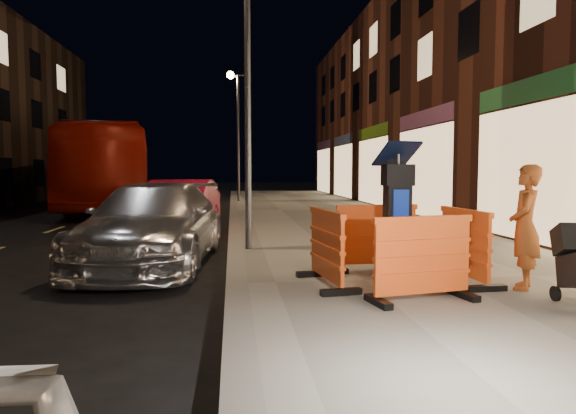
{
  "coord_description": "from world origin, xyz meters",
  "views": [
    {
      "loc": [
        -0.05,
        -6.84,
        1.68
      ],
      "look_at": [
        0.8,
        1.0,
        1.1
      ],
      "focal_mm": 32.0,
      "sensor_mm": 36.0,
      "label": 1
    }
  ],
  "objects": [
    {
      "name": "street_lamp_far",
      "position": [
        0.25,
        18.0,
        3.15
      ],
      "size": [
        0.12,
        0.12,
        6.0
      ],
      "primitive_type": "cylinder",
      "color": "#3F3F44",
      "rests_on": "sidewalk"
    },
    {
      "name": "sidewalk",
      "position": [
        3.0,
        0.0,
        0.07
      ],
      "size": [
        6.0,
        60.0,
        0.15
      ],
      "primitive_type": "cube",
      "color": "gray",
      "rests_on": "ground"
    },
    {
      "name": "man",
      "position": [
        3.65,
        -0.72,
        0.95
      ],
      "size": [
        0.63,
        0.69,
        1.59
      ],
      "primitive_type": "imported",
      "rotation": [
        0.0,
        0.0,
        -2.13
      ],
      "color": "brown",
      "rests_on": "sidewalk"
    },
    {
      "name": "car_silver",
      "position": [
        -1.44,
        2.36,
        0.0
      ],
      "size": [
        2.43,
        5.09,
        1.43
      ],
      "primitive_type": "imported",
      "rotation": [
        0.0,
        0.0,
        -0.09
      ],
      "color": "silver",
      "rests_on": "ground"
    },
    {
      "name": "car_red",
      "position": [
        -1.38,
        6.18,
        0.0
      ],
      "size": [
        1.96,
        4.44,
        1.42
      ],
      "primitive_type": "imported",
      "rotation": [
        0.0,
        0.0,
        -0.11
      ],
      "color": "maroon",
      "rests_on": "ground"
    },
    {
      "name": "barrier_front",
      "position": [
        2.13,
        -1.18,
        0.65
      ],
      "size": [
        1.35,
        0.76,
        1.0
      ],
      "primitive_type": "cube",
      "rotation": [
        0.0,
        0.0,
        0.19
      ],
      "color": "#FB5719",
      "rests_on": "sidewalk"
    },
    {
      "name": "street_lamp_mid",
      "position": [
        0.25,
        3.0,
        3.15
      ],
      "size": [
        0.12,
        0.12,
        6.0
      ],
      "primitive_type": "cylinder",
      "color": "#3F3F44",
      "rests_on": "sidewalk"
    },
    {
      "name": "kerb",
      "position": [
        0.0,
        0.0,
        0.07
      ],
      "size": [
        0.3,
        60.0,
        0.15
      ],
      "primitive_type": "cube",
      "color": "slate",
      "rests_on": "ground"
    },
    {
      "name": "barrier_kerbside",
      "position": [
        1.18,
        -0.23,
        0.65
      ],
      "size": [
        0.7,
        1.34,
        1.0
      ],
      "primitive_type": "cube",
      "rotation": [
        0.0,
        0.0,
        1.71
      ],
      "color": "#FB5719",
      "rests_on": "sidewalk"
    },
    {
      "name": "barrier_bldgside",
      "position": [
        3.08,
        -0.23,
        0.65
      ],
      "size": [
        0.61,
        1.31,
        1.0
      ],
      "primitive_type": "cube",
      "rotation": [
        0.0,
        0.0,
        1.64
      ],
      "color": "#FB5719",
      "rests_on": "sidewalk"
    },
    {
      "name": "bus_doubledecker",
      "position": [
        -5.07,
        15.31,
        0.0
      ],
      "size": [
        4.68,
        12.44,
        3.38
      ],
      "primitive_type": "imported",
      "rotation": [
        0.0,
        0.0,
        0.15
      ],
      "color": "maroon",
      "rests_on": "ground"
    },
    {
      "name": "barrier_back",
      "position": [
        2.13,
        0.72,
        0.65
      ],
      "size": [
        1.3,
        0.59,
        1.0
      ],
      "primitive_type": "cube",
      "rotation": [
        0.0,
        0.0,
        0.05
      ],
      "color": "#FB5719",
      "rests_on": "sidewalk"
    },
    {
      "name": "ground_plane",
      "position": [
        0.0,
        0.0,
        0.0
      ],
      "size": [
        120.0,
        120.0,
        0.0
      ],
      "primitive_type": "plane",
      "color": "black",
      "rests_on": "ground"
    },
    {
      "name": "parking_kiosk",
      "position": [
        2.13,
        -0.23,
        1.04
      ],
      "size": [
        0.62,
        0.62,
        1.78
      ],
      "primitive_type": "cube",
      "rotation": [
        0.0,
        0.0,
        0.1
      ],
      "color": "black",
      "rests_on": "sidewalk"
    }
  ]
}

